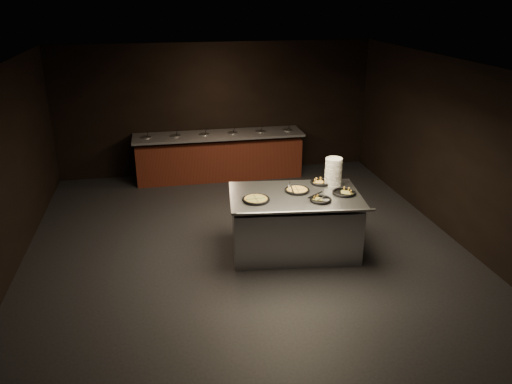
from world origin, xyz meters
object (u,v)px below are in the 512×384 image
(serving_counter, at_px, (294,224))
(plate_stack, at_px, (334,171))
(pan_veggie_whole, at_px, (256,199))
(pan_cheese_whole, at_px, (297,190))

(serving_counter, xyz_separation_m, plate_stack, (0.72, 0.32, 0.73))
(pan_veggie_whole, bearing_deg, plate_stack, 17.64)
(plate_stack, height_order, pan_veggie_whole, plate_stack)
(serving_counter, bearing_deg, plate_stack, 30.55)
(pan_veggie_whole, bearing_deg, serving_counter, 10.11)
(serving_counter, distance_m, pan_veggie_whole, 0.84)
(serving_counter, height_order, pan_cheese_whole, pan_cheese_whole)
(plate_stack, height_order, pan_cheese_whole, plate_stack)
(serving_counter, relative_size, pan_cheese_whole, 5.48)
(plate_stack, relative_size, pan_veggie_whole, 1.04)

